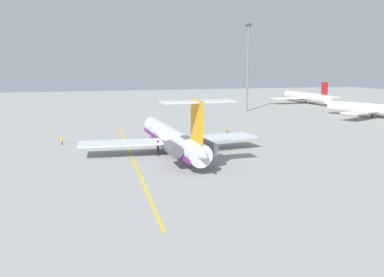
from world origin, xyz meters
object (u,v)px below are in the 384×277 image
at_px(airliner_far_left, 305,97).
at_px(light_mast, 248,65).
at_px(ground_crew_near_tail, 62,140).
at_px(ground_crew_near_nose, 227,128).
at_px(safety_cone_nose, 197,132).
at_px(airliner_mid_left, 370,109).
at_px(main_jetliner, 173,138).

xyz_separation_m(airliner_far_left, light_mast, (22.29, -36.15, 13.65)).
bearing_deg(ground_crew_near_tail, ground_crew_near_nose, -70.73).
bearing_deg(safety_cone_nose, ground_crew_near_tail, -77.82).
relative_size(airliner_mid_left, safety_cone_nose, 53.62).
height_order(ground_crew_near_nose, light_mast, light_mast).
height_order(safety_cone_nose, light_mast, light_mast).
distance_m(airliner_far_left, ground_crew_near_nose, 88.28).
distance_m(airliner_far_left, airliner_mid_left, 49.19).
distance_m(airliner_mid_left, ground_crew_near_nose, 56.56).
bearing_deg(light_mast, main_jetliner, -32.98).
bearing_deg(ground_crew_near_tail, light_mast, -40.73).
bearing_deg(ground_crew_near_nose, ground_crew_near_tail, -159.97).
relative_size(ground_crew_near_tail, safety_cone_nose, 3.29).
relative_size(airliner_mid_left, ground_crew_near_nose, 16.24).
bearing_deg(main_jetliner, airliner_mid_left, -65.09).
relative_size(main_jetliner, light_mast, 1.30).
height_order(main_jetliner, light_mast, light_mast).
distance_m(airliner_mid_left, safety_cone_nose, 63.32).
relative_size(ground_crew_near_nose, ground_crew_near_tail, 1.00).
relative_size(airliner_far_left, ground_crew_near_nose, 17.63).
height_order(airliner_far_left, light_mast, light_mast).
bearing_deg(airliner_far_left, ground_crew_near_nose, 135.38).
bearing_deg(main_jetliner, light_mast, -35.40).
xyz_separation_m(main_jetliner, ground_crew_near_tail, (-15.61, -20.58, -2.00)).
xyz_separation_m(main_jetliner, airliner_mid_left, (-37.45, 72.47, -0.41)).
distance_m(ground_crew_near_nose, safety_cone_nose, 7.54).
height_order(airliner_far_left, safety_cone_nose, airliner_far_left).
distance_m(main_jetliner, ground_crew_near_tail, 25.91).
xyz_separation_m(main_jetliner, safety_cone_nose, (-22.43, 11.01, -2.87)).
bearing_deg(main_jetliner, airliner_far_left, -44.41).
bearing_deg(ground_crew_near_nose, safety_cone_nose, -178.58).
height_order(ground_crew_near_tail, light_mast, light_mast).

